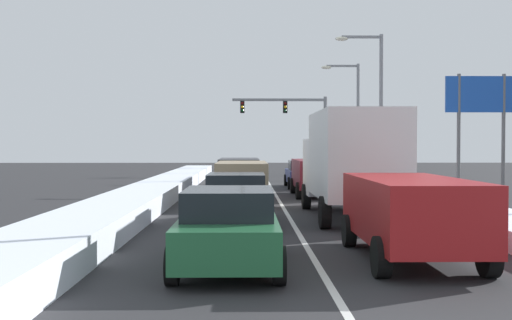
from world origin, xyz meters
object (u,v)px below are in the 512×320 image
suv_maroon_right_lane_third (317,174)px  street_lamp_right_mid (375,96)px  suv_red_right_lane_nearest (410,210)px  street_lamp_right_far (353,110)px  box_truck_right_lane_second (351,159)px  suv_tan_center_lane_third (242,178)px  sedan_navy_right_lane_fourth (304,174)px  sedan_silver_center_lane_second (236,199)px  suv_charcoal_center_lane_fourth (239,172)px  traffic_light_gantry (296,118)px  sedan_green_center_lane_nearest (228,228)px  roadside_sign_right (481,107)px

suv_maroon_right_lane_third → street_lamp_right_mid: 7.94m
suv_red_right_lane_nearest → street_lamp_right_far: bearing=82.4°
box_truck_right_lane_second → suv_tan_center_lane_third: size_ratio=1.47×
sedan_navy_right_lane_fourth → sedan_silver_center_lane_second: size_ratio=1.00×
sedan_silver_center_lane_second → suv_charcoal_center_lane_fourth: 13.02m
traffic_light_gantry → suv_charcoal_center_lane_fourth: bearing=-103.5°
street_lamp_right_mid → suv_charcoal_center_lane_fourth: bearing=-158.8°
sedan_green_center_lane_nearest → sedan_silver_center_lane_second: same height
suv_maroon_right_lane_third → traffic_light_gantry: (0.72, 20.77, 3.48)m
suv_tan_center_lane_third → street_lamp_right_mid: street_lamp_right_mid is taller
suv_maroon_right_lane_third → sedan_green_center_lane_nearest: 16.98m
suv_red_right_lane_nearest → sedan_silver_center_lane_second: size_ratio=1.09×
suv_tan_center_lane_third → sedan_green_center_lane_nearest: bearing=-90.7°
box_truck_right_lane_second → sedan_green_center_lane_nearest: size_ratio=1.60×
suv_maroon_right_lane_third → suv_charcoal_center_lane_fourth: bearing=142.3°
sedan_green_center_lane_nearest → street_lamp_right_far: (7.70, 30.91, 4.01)m
suv_charcoal_center_lane_fourth → street_lamp_right_far: size_ratio=0.62×
sedan_navy_right_lane_fourth → roadside_sign_right: roadside_sign_right is taller
street_lamp_right_far → suv_maroon_right_lane_third: bearing=-106.1°
sedan_green_center_lane_nearest → traffic_light_gantry: 37.81m
suv_maroon_right_lane_third → traffic_light_gantry: 21.08m
sedan_silver_center_lane_second → suv_charcoal_center_lane_fourth: suv_charcoal_center_lane_fourth is taller
suv_charcoal_center_lane_fourth → sedan_silver_center_lane_second: bearing=-89.7°
traffic_light_gantry → box_truck_right_lane_second: bearing=-91.2°
sedan_green_center_lane_nearest → street_lamp_right_far: 32.10m
sedan_navy_right_lane_fourth → sedan_green_center_lane_nearest: 22.65m
box_truck_right_lane_second → suv_charcoal_center_lane_fourth: size_ratio=1.47×
sedan_navy_right_lane_fourth → suv_charcoal_center_lane_fourth: size_ratio=0.92×
sedan_silver_center_lane_second → suv_tan_center_lane_third: suv_tan_center_lane_third is taller
sedan_silver_center_lane_second → street_lamp_right_mid: (7.38, 15.91, 4.27)m
suv_red_right_lane_nearest → roadside_sign_right: size_ratio=0.89×
street_lamp_right_far → traffic_light_gantry: bearing=117.7°
sedan_silver_center_lane_second → roadside_sign_right: roadside_sign_right is taller
suv_red_right_lane_nearest → traffic_light_gantry: traffic_light_gantry is taller
roadside_sign_right → suv_charcoal_center_lane_fourth: bearing=160.4°
street_lamp_right_mid → suv_tan_center_lane_third: bearing=-127.6°
suv_maroon_right_lane_third → sedan_green_center_lane_nearest: bearing=-102.1°
traffic_light_gantry → suv_tan_center_lane_third: bearing=-99.6°
sedan_green_center_lane_nearest → sedan_silver_center_lane_second: bearing=89.6°
box_truck_right_lane_second → street_lamp_right_far: size_ratio=0.90×
street_lamp_right_mid → street_lamp_right_far: street_lamp_right_mid is taller
sedan_silver_center_lane_second → suv_tan_center_lane_third: bearing=88.9°
sedan_navy_right_lane_fourth → sedan_silver_center_lane_second: 16.40m
roadside_sign_right → sedan_navy_right_lane_fourth: bearing=136.6°
street_lamp_right_far → sedan_navy_right_lane_fourth: bearing=-116.0°
box_truck_right_lane_second → sedan_navy_right_lane_fourth: box_truck_right_lane_second is taller
box_truck_right_lane_second → street_lamp_right_far: 23.58m
suv_charcoal_center_lane_fourth → suv_red_right_lane_nearest: bearing=-78.8°
sedan_green_center_lane_nearest → suv_charcoal_center_lane_fourth: (-0.02, 19.37, 0.25)m
suv_maroon_right_lane_third → street_lamp_right_mid: street_lamp_right_mid is taller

